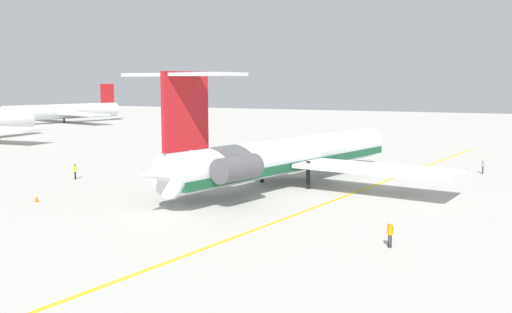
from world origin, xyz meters
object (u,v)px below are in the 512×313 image
safety_cone_nose (467,170)px  safety_cone_wingtip (37,199)px  main_jetliner (285,155)px  ground_crew_starboard (483,164)px  ground_crew_near_nose (390,231)px  ground_crew_near_tail (225,149)px  ground_crew_portside (75,169)px  airliner_far_right (60,112)px

safety_cone_nose → safety_cone_wingtip: (-33.48, 33.90, 0.00)m
main_jetliner → ground_crew_starboard: main_jetliner is taller
ground_crew_near_nose → main_jetliner: bearing=-128.6°
ground_crew_near_tail → safety_cone_wingtip: ground_crew_near_tail is taller
ground_crew_near_tail → safety_cone_nose: bearing=-141.9°
main_jetliner → safety_cone_nose: 23.89m
ground_crew_starboard → safety_cone_nose: bearing=-5.2°
ground_crew_near_tail → safety_cone_wingtip: bearing=128.7°
ground_crew_portside → ground_crew_starboard: (22.33, -40.77, 0.01)m
safety_cone_nose → safety_cone_wingtip: bearing=134.6°
safety_cone_nose → ground_crew_near_nose: bearing=175.9°
ground_crew_near_nose → safety_cone_nose: ground_crew_near_nose is taller
main_jetliner → safety_cone_nose: (16.88, -16.66, -2.85)m
airliner_far_right → ground_crew_portside: bearing=60.2°
ground_crew_starboard → ground_crew_near_tail: bearing=8.5°
ground_crew_starboard → safety_cone_wingtip: size_ratio=3.23×
ground_crew_starboard → main_jetliner: bearing=53.1°
ground_crew_portside → airliner_far_right: bearing=125.3°
ground_crew_near_nose → safety_cone_nose: 34.89m
main_jetliner → ground_crew_starboard: 24.72m
ground_crew_near_tail → ground_crew_starboard: (-1.83, -34.63, 0.05)m
ground_crew_near_nose → safety_cone_wingtip: 31.46m
airliner_far_right → ground_crew_near_tail: size_ratio=19.92×
main_jetliner → safety_cone_nose: bearing=-29.5°
ground_crew_near_tail → ground_crew_portside: ground_crew_portside is taller
ground_crew_starboard → safety_cone_nose: ground_crew_starboard is taller
airliner_far_right → ground_crew_starboard: (-44.62, -105.49, -1.91)m
ground_crew_near_nose → ground_crew_starboard: size_ratio=1.01×
ground_crew_near_nose → ground_crew_portside: bearing=-95.0°
main_jetliner → ground_crew_portside: size_ratio=22.00×
airliner_far_right → ground_crew_near_nose: bearing=68.3°
ground_crew_starboard → ground_crew_portside: bearing=40.2°
safety_cone_nose → safety_cone_wingtip: 47.65m
ground_crew_portside → safety_cone_wingtip: 11.81m
ground_crew_starboard → ground_crew_near_nose: bearing=94.4°
main_jetliner → ground_crew_starboard: (16.34, -18.44, -2.00)m
ground_crew_portside → safety_cone_wingtip: bearing=-73.1°
main_jetliner → ground_crew_portside: bearing=120.2°
safety_cone_nose → main_jetliner: bearing=135.4°
ground_crew_near_tail → safety_cone_wingtip: size_ratio=3.10×
ground_crew_near_tail → airliner_far_right: bearing=9.3°
main_jetliner → ground_crew_near_tail: bearing=56.9°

